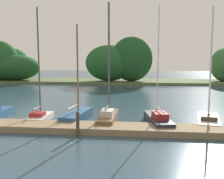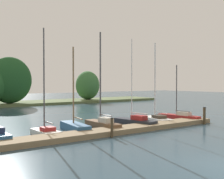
% 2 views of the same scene
% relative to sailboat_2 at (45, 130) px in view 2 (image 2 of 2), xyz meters
% --- Properties ---
extents(dock_pier, '(20.95, 1.80, 0.35)m').
position_rel_sailboat_2_xyz_m(dock_pier, '(3.61, -1.97, -0.21)').
color(dock_pier, '#847051').
rests_on(dock_pier, ground).
extents(sailboat_2, '(1.18, 2.84, 7.15)m').
position_rel_sailboat_2_xyz_m(sailboat_2, '(0.00, 0.00, 0.00)').
color(sailboat_2, silver).
rests_on(sailboat_2, ground).
extents(sailboat_3, '(1.46, 3.92, 6.12)m').
position_rel_sailboat_2_xyz_m(sailboat_3, '(2.39, 0.42, -0.00)').
color(sailboat_3, '#285684').
rests_on(sailboat_3, ground).
extents(sailboat_4, '(0.99, 3.98, 7.34)m').
position_rel_sailboat_2_xyz_m(sailboat_4, '(4.48, -0.08, 0.09)').
color(sailboat_4, brown).
rests_on(sailboat_4, ground).
extents(sailboat_5, '(1.66, 4.24, 7.08)m').
position_rel_sailboat_2_xyz_m(sailboat_5, '(7.47, -0.27, -0.02)').
color(sailboat_5, '#232833').
rests_on(sailboat_5, ground).
extents(sailboat_6, '(1.93, 3.87, 7.06)m').
position_rel_sailboat_2_xyz_m(sailboat_6, '(10.58, 0.29, -0.03)').
color(sailboat_6, white).
rests_on(sailboat_6, ground).
extents(sailboat_7, '(1.46, 4.31, 5.16)m').
position_rel_sailboat_2_xyz_m(sailboat_7, '(12.93, -0.27, -0.03)').
color(sailboat_7, maroon).
rests_on(sailboat_7, ground).
extents(mooring_piling_1, '(0.20, 0.20, 1.27)m').
position_rel_sailboat_2_xyz_m(mooring_piling_1, '(3.25, -3.08, 0.26)').
color(mooring_piling_1, '#4C3D28').
rests_on(mooring_piling_1, ground).
extents(mooring_piling_2, '(0.26, 0.26, 1.45)m').
position_rel_sailboat_2_xyz_m(mooring_piling_2, '(12.93, -3.11, 0.34)').
color(mooring_piling_2, '#4C3D28').
rests_on(mooring_piling_2, ground).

